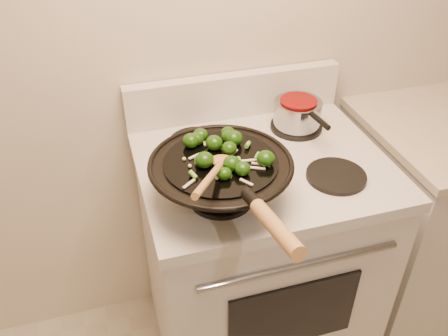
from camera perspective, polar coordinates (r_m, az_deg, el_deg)
name	(u,v)px	position (r m, az deg, el deg)	size (l,w,h in m)	color
stove	(256,258)	(1.80, 3.91, -10.77)	(0.78, 0.67, 1.08)	silver
wok	(221,178)	(1.29, -0.31, -1.21)	(0.39, 0.65, 0.23)	black
stirfry	(222,149)	(1.28, -0.19, 2.31)	(0.26, 0.27, 0.04)	#153A09
wooden_spoon	(216,170)	(1.17, -0.99, -0.22)	(0.18, 0.29, 0.12)	#A37540
saucepan	(298,113)	(1.65, 8.86, 6.56)	(0.16, 0.26, 0.10)	gray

